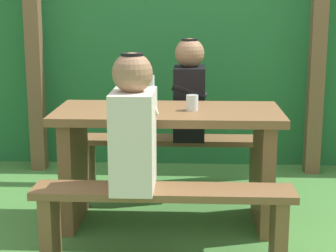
{
  "coord_description": "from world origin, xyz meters",
  "views": [
    {
      "loc": [
        0.15,
        -3.41,
        1.39
      ],
      "look_at": [
        0.0,
        0.0,
        0.64
      ],
      "focal_mm": 59.95,
      "sensor_mm": 36.0,
      "label": 1
    }
  ],
  "objects_px": {
    "bottle_left": "(152,97)",
    "bench_far": "(171,153)",
    "picnic_table": "(168,147)",
    "bench_near": "(163,209)",
    "person_white_shirt": "(133,127)",
    "person_black_coat": "(189,93)",
    "drinking_glass": "(192,103)"
  },
  "relations": [
    {
      "from": "bench_far",
      "to": "person_white_shirt",
      "type": "distance_m",
      "value": 1.24
    },
    {
      "from": "bottle_left",
      "to": "bench_far",
      "type": "bearing_deg",
      "value": 81.58
    },
    {
      "from": "picnic_table",
      "to": "bench_far",
      "type": "bearing_deg",
      "value": 90.0
    },
    {
      "from": "picnic_table",
      "to": "bench_far",
      "type": "distance_m",
      "value": 0.61
    },
    {
      "from": "bench_near",
      "to": "person_black_coat",
      "type": "xyz_separation_m",
      "value": [
        0.13,
        1.14,
        0.45
      ]
    },
    {
      "from": "picnic_table",
      "to": "bench_near",
      "type": "bearing_deg",
      "value": -90.0
    },
    {
      "from": "picnic_table",
      "to": "bottle_left",
      "type": "height_order",
      "value": "bottle_left"
    },
    {
      "from": "bench_near",
      "to": "person_white_shirt",
      "type": "relative_size",
      "value": 1.95
    },
    {
      "from": "person_white_shirt",
      "to": "person_black_coat",
      "type": "xyz_separation_m",
      "value": [
        0.28,
        1.14,
        0.0
      ]
    },
    {
      "from": "picnic_table",
      "to": "person_black_coat",
      "type": "bearing_deg",
      "value": 77.43
    },
    {
      "from": "person_white_shirt",
      "to": "picnic_table",
      "type": "bearing_deg",
      "value": 74.68
    },
    {
      "from": "picnic_table",
      "to": "bench_near",
      "type": "relative_size",
      "value": 1.0
    },
    {
      "from": "bench_near",
      "to": "bench_far",
      "type": "distance_m",
      "value": 1.15
    },
    {
      "from": "drinking_glass",
      "to": "bench_near",
      "type": "bearing_deg",
      "value": -105.13
    },
    {
      "from": "bench_near",
      "to": "drinking_glass",
      "type": "xyz_separation_m",
      "value": [
        0.15,
        0.55,
        0.48
      ]
    },
    {
      "from": "bench_near",
      "to": "bottle_left",
      "type": "height_order",
      "value": "bottle_left"
    },
    {
      "from": "person_white_shirt",
      "to": "drinking_glass",
      "type": "height_order",
      "value": "person_white_shirt"
    },
    {
      "from": "bench_far",
      "to": "person_white_shirt",
      "type": "height_order",
      "value": "person_white_shirt"
    },
    {
      "from": "bench_near",
      "to": "bottle_left",
      "type": "distance_m",
      "value": 0.73
    },
    {
      "from": "person_black_coat",
      "to": "bottle_left",
      "type": "height_order",
      "value": "person_black_coat"
    },
    {
      "from": "picnic_table",
      "to": "drinking_glass",
      "type": "height_order",
      "value": "drinking_glass"
    },
    {
      "from": "bench_far",
      "to": "person_white_shirt",
      "type": "xyz_separation_m",
      "value": [
        -0.16,
        -1.14,
        0.45
      ]
    },
    {
      "from": "picnic_table",
      "to": "bottle_left",
      "type": "bearing_deg",
      "value": -144.28
    },
    {
      "from": "bottle_left",
      "to": "drinking_glass",
      "type": "bearing_deg",
      "value": 10.72
    },
    {
      "from": "bench_near",
      "to": "person_black_coat",
      "type": "distance_m",
      "value": 1.24
    },
    {
      "from": "bench_near",
      "to": "bottle_left",
      "type": "xyz_separation_m",
      "value": [
        -0.1,
        0.51,
        0.52
      ]
    },
    {
      "from": "picnic_table",
      "to": "bench_far",
      "type": "height_order",
      "value": "picnic_table"
    },
    {
      "from": "picnic_table",
      "to": "person_white_shirt",
      "type": "distance_m",
      "value": 0.64
    },
    {
      "from": "bench_near",
      "to": "person_white_shirt",
      "type": "xyz_separation_m",
      "value": [
        -0.16,
        0.0,
        0.45
      ]
    },
    {
      "from": "picnic_table",
      "to": "person_black_coat",
      "type": "xyz_separation_m",
      "value": [
        0.13,
        0.57,
        0.25
      ]
    },
    {
      "from": "bench_near",
      "to": "drinking_glass",
      "type": "relative_size",
      "value": 14.69
    },
    {
      "from": "person_white_shirt",
      "to": "drinking_glass",
      "type": "distance_m",
      "value": 0.63
    }
  ]
}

